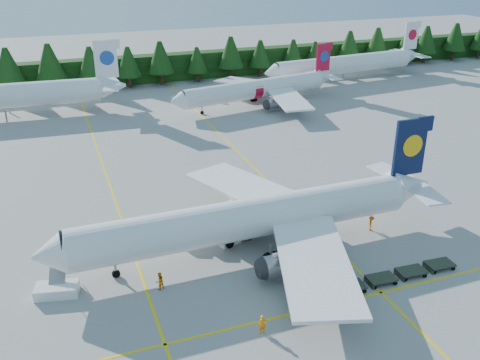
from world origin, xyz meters
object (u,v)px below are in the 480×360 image
object	(u,v)px
airliner_navy	(240,221)
airstairs	(57,286)
service_truck	(242,223)
airliner_red	(252,90)

from	to	relation	value
airliner_navy	airstairs	distance (m)	18.22
airstairs	service_truck	size ratio (longest dim) A/B	0.82
airliner_red	service_truck	xyz separation A→B (m)	(-19.49, -47.08, -1.61)
airliner_navy	airstairs	world-z (taller)	airliner_navy
airliner_navy	service_truck	bearing A→B (deg)	64.74
service_truck	airstairs	bearing A→B (deg)	173.81
airliner_navy	airliner_red	distance (m)	54.34
airliner_red	airstairs	world-z (taller)	airliner_red
airliner_red	service_truck	world-z (taller)	airliner_red
airliner_red	airstairs	distance (m)	64.21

